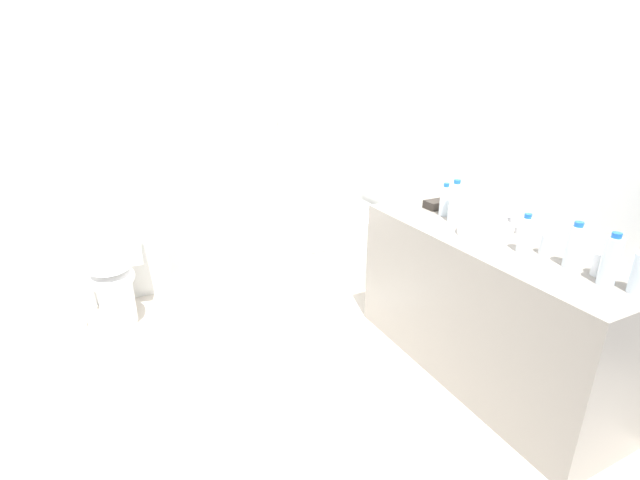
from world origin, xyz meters
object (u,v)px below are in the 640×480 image
(water_bottle_3, at_px, (574,246))
(amenity_basket, at_px, (436,204))
(drinking_glass_1, at_px, (547,245))
(sink_basin, at_px, (485,230))
(water_bottle_1, at_px, (610,261))
(bath_mat, at_px, (291,323))
(water_bottle_4, at_px, (525,234))
(bathtub, at_px, (285,252))
(toilet, at_px, (113,273))
(toilet_paper_roll, at_px, (77,321))
(drinking_glass_0, at_px, (600,265))
(water_bottle_0, at_px, (445,201))
(water_bottle_5, at_px, (455,202))
(sink_faucet, at_px, (509,224))

(water_bottle_3, xyz_separation_m, amenity_basket, (0.03, 0.97, -0.07))
(drinking_glass_1, bearing_deg, sink_basin, 102.64)
(water_bottle_1, distance_m, amenity_basket, 1.15)
(sink_basin, relative_size, bath_mat, 0.44)
(sink_basin, bearing_deg, water_bottle_4, -91.40)
(bathtub, distance_m, water_bottle_1, 2.26)
(water_bottle_3, relative_size, bath_mat, 0.33)
(toilet, relative_size, toilet_paper_roll, 6.12)
(toilet, relative_size, amenity_basket, 4.99)
(water_bottle_3, xyz_separation_m, drinking_glass_0, (0.03, -0.11, -0.05))
(bathtub, xyz_separation_m, water_bottle_3, (0.63, -1.90, 0.63))
(water_bottle_0, height_order, water_bottle_4, water_bottle_0)
(toilet_paper_roll, bearing_deg, amenity_basket, -24.34)
(toilet_paper_roll, bearing_deg, water_bottle_5, -30.27)
(amenity_basket, bearing_deg, bathtub, 125.50)
(water_bottle_3, bearing_deg, toilet, 133.70)
(sink_faucet, distance_m, water_bottle_1, 0.68)
(water_bottle_5, bearing_deg, sink_faucet, -56.29)
(water_bottle_3, distance_m, drinking_glass_1, 0.16)
(toilet, bearing_deg, water_bottle_1, 46.33)
(sink_basin, distance_m, toilet_paper_roll, 2.68)
(toilet, height_order, bath_mat, toilet)
(sink_faucet, distance_m, drinking_glass_1, 0.34)
(bathtub, relative_size, bath_mat, 2.60)
(water_bottle_3, bearing_deg, water_bottle_0, 91.15)
(bathtub, xyz_separation_m, amenity_basket, (0.67, -0.93, 0.55))
(bathtub, relative_size, drinking_glass_0, 16.57)
(sink_faucet, height_order, water_bottle_0, water_bottle_0)
(water_bottle_4, bearing_deg, amenity_basket, 83.31)
(water_bottle_1, xyz_separation_m, water_bottle_5, (-0.01, 0.91, 0.01))
(water_bottle_1, height_order, water_bottle_5, water_bottle_5)
(toilet, distance_m, sink_basin, 2.40)
(water_bottle_0, xyz_separation_m, amenity_basket, (0.05, 0.13, -0.07))
(water_bottle_3, xyz_separation_m, drinking_glass_1, (0.03, 0.15, -0.05))
(water_bottle_4, bearing_deg, water_bottle_5, 88.63)
(sink_basin, distance_m, water_bottle_3, 0.48)
(water_bottle_3, xyz_separation_m, water_bottle_5, (-0.04, 0.72, 0.02))
(water_bottle_1, bearing_deg, water_bottle_5, 90.77)
(sink_faucet, bearing_deg, drinking_glass_0, -99.70)
(water_bottle_1, relative_size, drinking_glass_0, 2.27)
(water_bottle_1, bearing_deg, toilet_paper_roll, 134.70)
(water_bottle_0, height_order, drinking_glass_1, water_bottle_0)
(sink_faucet, relative_size, amenity_basket, 1.09)
(water_bottle_3, bearing_deg, sink_basin, 95.65)
(sink_faucet, relative_size, bath_mat, 0.24)
(water_bottle_3, relative_size, amenity_basket, 1.53)
(bathtub, xyz_separation_m, toilet_paper_roll, (-1.50, 0.05, -0.24))
(bathtub, xyz_separation_m, sink_basin, (0.58, -1.43, 0.56))
(water_bottle_5, bearing_deg, water_bottle_3, -86.75)
(amenity_basket, bearing_deg, bath_mat, 155.32)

